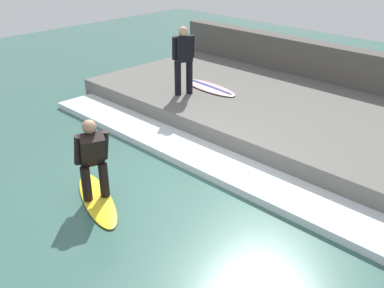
{
  "coord_description": "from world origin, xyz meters",
  "views": [
    {
      "loc": [
        -4.56,
        -5.16,
        4.29
      ],
      "look_at": [
        0.71,
        0.0,
        0.7
      ],
      "focal_mm": 42.0,
      "sensor_mm": 36.0,
      "label": 1
    }
  ],
  "objects": [
    {
      "name": "surfboard_riding",
      "position": [
        -1.01,
        0.62,
        0.03
      ],
      "size": [
        1.14,
        1.95,
        0.06
      ],
      "color": "yellow",
      "rests_on": "ground_plane"
    },
    {
      "name": "surfboard_waiting_near",
      "position": [
        3.7,
        2.29,
        0.52
      ],
      "size": [
        0.73,
        1.84,
        0.07
      ],
      "color": "beige",
      "rests_on": "concrete_ledge"
    },
    {
      "name": "surfer_waiting_near",
      "position": [
        2.93,
        2.47,
        1.43
      ],
      "size": [
        0.54,
        0.4,
        1.67
      ],
      "color": "black",
      "rests_on": "concrete_ledge"
    },
    {
      "name": "wave_foam_crest",
      "position": [
        1.34,
        0.0,
        0.07
      ],
      "size": [
        1.03,
        10.01,
        0.14
      ],
      "primitive_type": "cube",
      "color": "silver",
      "rests_on": "ground_plane"
    },
    {
      "name": "back_wall",
      "position": [
        6.5,
        0.0,
        0.72
      ],
      "size": [
        0.5,
        11.06,
        1.44
      ],
      "primitive_type": "cube",
      "color": "#544F49",
      "rests_on": "ground_plane"
    },
    {
      "name": "ground_plane",
      "position": [
        0.0,
        0.0,
        0.0
      ],
      "size": [
        28.0,
        28.0,
        0.0
      ],
      "primitive_type": "plane",
      "color": "#386056"
    },
    {
      "name": "concrete_ledge",
      "position": [
        4.05,
        0.0,
        0.24
      ],
      "size": [
        4.4,
        10.53,
        0.49
      ],
      "primitive_type": "cube",
      "color": "#66635E",
      "rests_on": "ground_plane"
    },
    {
      "name": "surfer_riding",
      "position": [
        -1.01,
        0.62,
        0.86
      ],
      "size": [
        0.53,
        0.57,
        1.45
      ],
      "color": "black",
      "rests_on": "surfboard_riding"
    }
  ]
}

